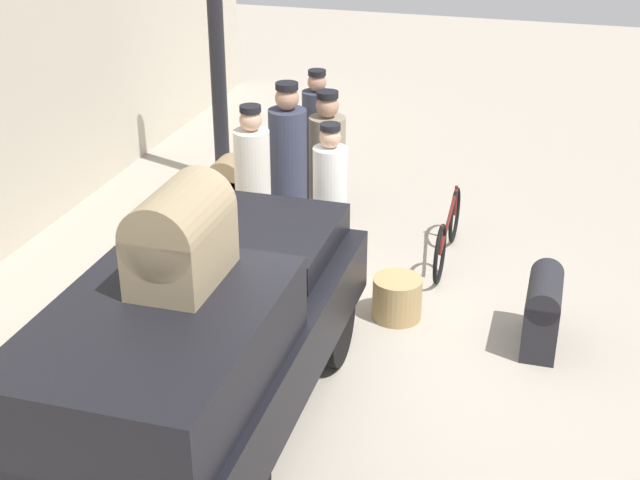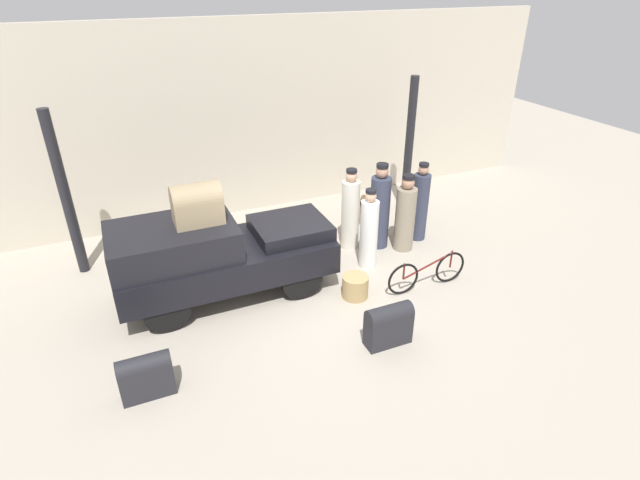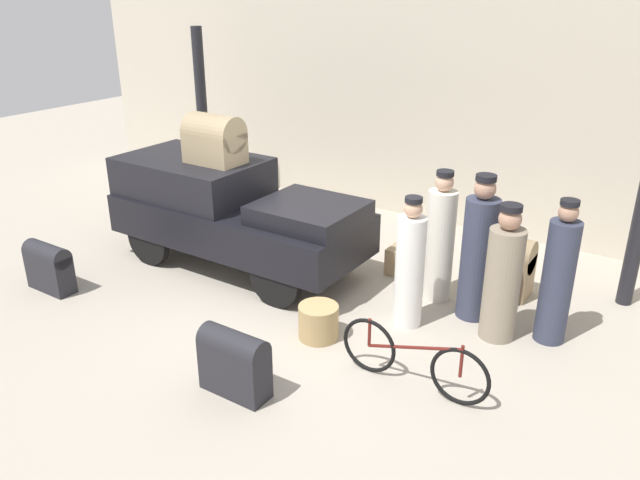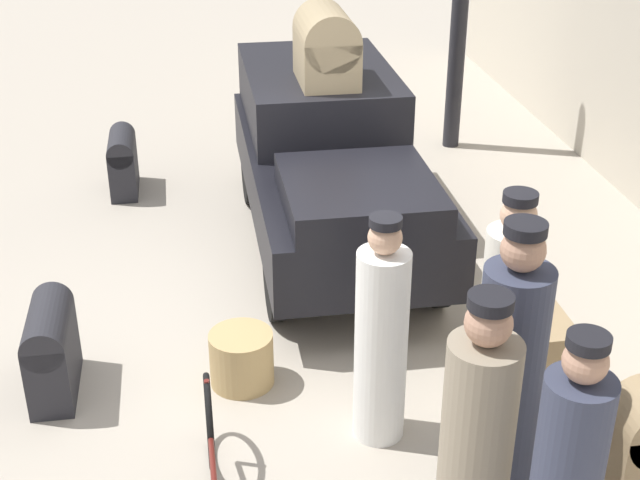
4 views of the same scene
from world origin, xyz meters
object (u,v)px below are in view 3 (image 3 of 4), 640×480
bicycle (413,360)px  porter_lifting_near_truck (558,278)px  trunk_large_brown (49,266)px  trunk_barrel_dark (518,267)px  wicker_basket (318,322)px  porter_standing_middle (440,242)px  suitcase_small_leather (411,260)px  porter_with_bicycle (478,254)px  truck (230,209)px  trunk_on_truck_roof (214,139)px  conductor_in_dark_uniform (503,279)px  porter_carrying_trunk (410,268)px  suitcase_black_upright (234,361)px

bicycle → porter_lifting_near_truck: size_ratio=0.95×
trunk_large_brown → trunk_barrel_dark: size_ratio=0.87×
porter_lifting_near_truck → wicker_basket: bearing=-147.2°
porter_standing_middle → trunk_large_brown: size_ratio=2.44×
suitcase_small_leather → trunk_large_brown: (-3.94, -3.26, 0.17)m
porter_lifting_near_truck → trunk_large_brown: 6.65m
porter_with_bicycle → suitcase_small_leather: bearing=150.3°
porter_with_bicycle → truck: bearing=-172.3°
wicker_basket → suitcase_small_leather: bearing=86.7°
porter_standing_middle → trunk_on_truck_roof: 3.50m
suitcase_small_leather → truck: bearing=-153.7°
porter_with_bicycle → trunk_barrel_dark: size_ratio=2.25×
conductor_in_dark_uniform → porter_standing_middle: bearing=152.5°
porter_standing_middle → porter_carrying_trunk: 0.86m
bicycle → trunk_large_brown: bearing=-172.0°
trunk_on_truck_roof → wicker_basket: bearing=-22.9°
porter_lifting_near_truck → suitcase_black_upright: size_ratio=2.35×
suitcase_small_leather → suitcase_black_upright: 3.65m
suitcase_small_leather → trunk_barrel_dark: 1.53m
trunk_on_truck_roof → suitcase_black_upright: bearing=-45.7°
suitcase_black_upright → porter_carrying_trunk: bearing=69.4°
bicycle → trunk_barrel_dark: size_ratio=2.02×
truck → porter_with_bicycle: (3.63, 0.49, -0.02)m
porter_standing_middle → porter_with_bicycle: porter_with_bicycle is taller
bicycle → suitcase_black_upright: size_ratio=2.25×
bicycle → porter_lifting_near_truck: (0.96, 1.78, 0.49)m
wicker_basket → trunk_large_brown: (-3.81, -1.01, 0.15)m
porter_lifting_near_truck → porter_carrying_trunk: (-1.60, -0.61, -0.05)m
truck → bicycle: 3.93m
porter_with_bicycle → trunk_large_brown: porter_with_bicycle is taller
conductor_in_dark_uniform → trunk_large_brown: size_ratio=2.31×
truck → conductor_in_dark_uniform: 4.07m
truck → trunk_barrel_dark: size_ratio=4.62×
porter_standing_middle → trunk_barrel_dark: bearing=35.8°
porter_lifting_near_truck → suitcase_small_leather: size_ratio=3.04×
porter_standing_middle → suitcase_black_upright: 3.29m
porter_with_bicycle → trunk_barrel_dark: (0.28, 0.84, -0.43)m
bicycle → trunk_large_brown: (-5.18, -0.73, 0.03)m
wicker_basket → trunk_on_truck_roof: trunk_on_truck_roof is taller
trunk_large_brown → suitcase_black_upright: suitcase_black_upright is taller
porter_carrying_trunk → conductor_in_dark_uniform: 1.09m
truck → porter_carrying_trunk: size_ratio=2.31×
porter_lifting_near_truck → porter_with_bicycle: (-0.98, 0.05, 0.04)m
trunk_barrel_dark → trunk_on_truck_roof: (-4.14, -1.33, 1.46)m
conductor_in_dark_uniform → porter_lifting_near_truck: bearing=27.2°
suitcase_black_upright → wicker_basket: bearing=85.2°
wicker_basket → suitcase_small_leather: (0.13, 2.25, -0.01)m
trunk_large_brown → conductor_in_dark_uniform: bearing=21.7°
porter_lifting_near_truck → suitcase_small_leather: bearing=161.2°
porter_lifting_near_truck → trunk_large_brown: porter_lifting_near_truck is taller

